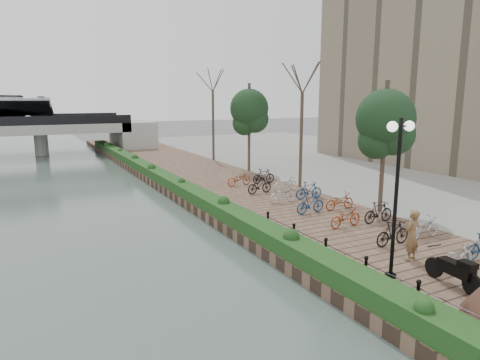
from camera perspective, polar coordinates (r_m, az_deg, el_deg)
ground at (r=11.90m, az=21.52°, el=-20.97°), size 220.00×220.00×0.00m
promenade at (r=27.39m, az=-0.72°, el=-1.58°), size 8.00×75.00×0.50m
inland_pavement at (r=37.24m, az=21.92°, el=0.94°), size 24.00×75.00×0.50m
hedge at (r=28.30m, az=-9.16°, el=-0.18°), size 1.10×56.00×0.60m
chain_fence at (r=13.63m, az=19.36°, el=-12.59°), size 0.10×14.10×0.70m
lamppost at (r=13.91m, az=20.34°, el=1.89°), size 1.02×0.32×5.05m
motorcycle at (r=14.72m, az=26.51°, el=-10.56°), size 0.70×1.78×1.09m
pedestrian at (r=16.25m, az=21.91°, el=-6.85°), size 0.76×0.59×1.83m
bicycle_parking at (r=21.97m, az=11.36°, el=-2.97°), size 2.40×17.32×1.00m
street_trees at (r=25.01m, az=12.55°, el=4.95°), size 3.20×37.12×6.80m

